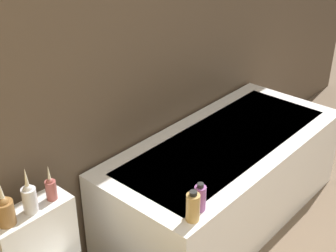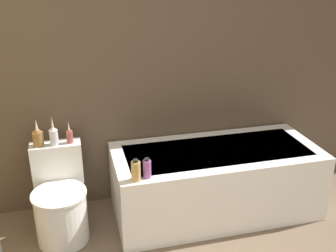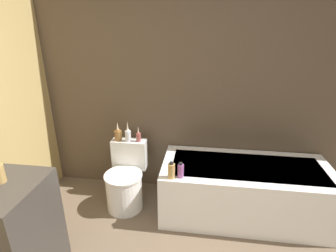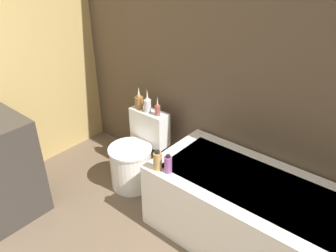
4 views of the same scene
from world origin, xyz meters
TOP-DOWN VIEW (x-y plane):
  - wall_back_tiled at (0.00, 2.29)m, footprint 6.40×0.06m
  - bathtub at (0.72, 1.87)m, footprint 1.68×0.75m
  - toilet at (-0.54, 1.85)m, footprint 0.40×0.55m
  - vanity_counter at (-1.18, 0.82)m, footprint 0.69×0.57m
  - vase_gold at (-0.65, 2.04)m, footprint 0.08×0.08m
  - vase_silver at (-0.54, 2.03)m, footprint 0.06×0.06m
  - vase_bronze at (-0.42, 2.04)m, footprint 0.05×0.05m
  - shampoo_bottle_tall at (-0.00, 1.56)m, footprint 0.07×0.07m
  - shampoo_bottle_short at (0.08, 1.58)m, footprint 0.06×0.06m

SIDE VIEW (x-z plane):
  - toilet at x=-0.54m, z-range -0.06..0.63m
  - bathtub at x=0.72m, z-range 0.00..0.57m
  - vanity_counter at x=-1.18m, z-range 0.00..0.87m
  - shampoo_bottle_short at x=0.08m, z-range 0.56..0.71m
  - shampoo_bottle_tall at x=0.00m, z-range 0.56..0.72m
  - vase_bronze at x=-0.42m, z-range 0.66..0.84m
  - vase_gold at x=-0.65m, z-range 0.66..0.87m
  - vase_silver at x=-0.54m, z-range 0.65..0.88m
  - wall_back_tiled at x=0.00m, z-range 0.00..2.60m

